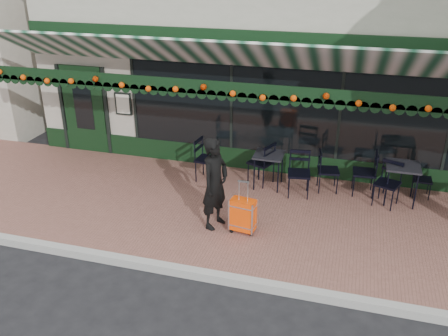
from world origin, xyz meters
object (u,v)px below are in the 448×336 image
(woman, at_px, (215,184))
(chair_b_left, at_px, (261,163))
(suitcase, at_px, (243,215))
(chair_a_right, at_px, (423,180))
(chair_a_front, at_px, (387,184))
(chair_solo, at_px, (207,160))
(chair_b_right, at_px, (328,171))
(cafe_table_a, at_px, (403,169))
(chair_a_left, at_px, (364,173))
(cafe_table_b, at_px, (269,157))
(chair_b_front, at_px, (299,174))

(woman, distance_m, chair_b_left, 2.07)
(suitcase, bearing_deg, chair_b_left, 100.87)
(woman, xyz_separation_m, chair_a_right, (3.82, 2.28, -0.49))
(suitcase, bearing_deg, chair_a_front, 43.22)
(woman, xyz_separation_m, chair_solo, (-0.72, 1.82, -0.39))
(suitcase, xyz_separation_m, chair_b_right, (1.35, 2.12, 0.11))
(chair_a_front, relative_size, chair_solo, 0.95)
(chair_a_right, xyz_separation_m, chair_a_front, (-0.73, -0.60, 0.09))
(woman, bearing_deg, chair_a_front, -42.37)
(cafe_table_a, distance_m, chair_a_front, 0.45)
(chair_a_left, bearing_deg, cafe_table_b, -87.76)
(cafe_table_a, relative_size, chair_a_right, 1.08)
(chair_solo, bearing_deg, cafe_table_a, -82.54)
(chair_a_right, relative_size, chair_b_right, 0.83)
(chair_a_right, bearing_deg, suitcase, 126.52)
(cafe_table_b, height_order, chair_a_front, chair_a_front)
(cafe_table_b, bearing_deg, chair_b_right, 7.12)
(chair_b_left, xyz_separation_m, chair_b_front, (0.87, -0.34, -0.01))
(chair_b_left, bearing_deg, chair_b_right, 114.48)
(cafe_table_a, height_order, chair_a_front, chair_a_front)
(chair_b_left, distance_m, chair_b_front, 0.94)
(woman, xyz_separation_m, chair_b_left, (0.46, 1.98, -0.38))
(suitcase, bearing_deg, chair_a_left, 54.28)
(chair_a_front, bearing_deg, chair_a_left, 160.02)
(woman, bearing_deg, chair_b_left, 6.03)
(suitcase, height_order, chair_a_right, suitcase)
(woman, relative_size, cafe_table_b, 2.28)
(cafe_table_a, bearing_deg, woman, -150.29)
(chair_b_right, bearing_deg, chair_a_front, -116.57)
(chair_a_front, bearing_deg, chair_b_left, -165.93)
(woman, distance_m, chair_a_left, 3.38)
(cafe_table_a, height_order, cafe_table_b, cafe_table_a)
(woman, height_order, chair_a_right, woman)
(chair_b_right, bearing_deg, cafe_table_b, 86.71)
(chair_b_front, bearing_deg, woman, -136.91)
(cafe_table_b, distance_m, chair_b_right, 1.29)
(cafe_table_b, height_order, chair_a_right, cafe_table_b)
(woman, height_order, cafe_table_b, woman)
(chair_b_front, bearing_deg, suitcase, -122.13)
(cafe_table_b, height_order, chair_b_front, chair_b_front)
(cafe_table_a, xyz_separation_m, chair_b_right, (-1.45, 0.11, -0.28))
(suitcase, xyz_separation_m, chair_b_left, (-0.09, 2.07, 0.15))
(suitcase, distance_m, cafe_table_a, 3.47)
(cafe_table_a, relative_size, chair_a_left, 0.85)
(suitcase, bearing_deg, chair_solo, 132.04)
(cafe_table_b, relative_size, chair_b_right, 0.84)
(chair_a_front, relative_size, chair_b_right, 1.02)
(chair_a_left, relative_size, chair_a_front, 1.04)
(chair_b_left, bearing_deg, chair_a_front, 106.22)
(chair_a_left, relative_size, chair_solo, 0.99)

